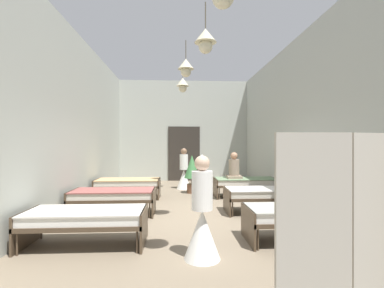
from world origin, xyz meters
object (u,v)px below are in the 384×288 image
object	(u,v)px
bed_left_row_1	(113,196)
bed_left_row_2	(128,183)
nurse_near_aisle	(184,174)
bed_right_row_0	(302,215)
potted_plant	(192,170)
privacy_screen	(384,283)
bed_right_row_2	(245,183)
patient_seated_primary	(234,169)
bed_left_row_0	(86,218)
bed_right_row_1	(265,194)
nurse_mid_aisle	(202,222)

from	to	relation	value
bed_left_row_1	bed_left_row_2	distance (m)	1.90
nurse_near_aisle	bed_right_row_0	bearing A→B (deg)	165.81
bed_right_row_0	bed_left_row_1	size ratio (longest dim) A/B	1.00
potted_plant	privacy_screen	distance (m)	7.55
bed_right_row_0	bed_right_row_2	xyz separation A→B (m)	(0.00, 3.80, 0.00)
patient_seated_primary	privacy_screen	world-z (taller)	privacy_screen
bed_left_row_0	bed_left_row_2	world-z (taller)	same
bed_right_row_2	bed_right_row_1	bearing A→B (deg)	-90.00
nurse_mid_aisle	potted_plant	size ratio (longest dim) A/B	1.18
bed_left_row_0	privacy_screen	distance (m)	4.00
nurse_near_aisle	nurse_mid_aisle	distance (m)	5.96
privacy_screen	nurse_near_aisle	bearing A→B (deg)	79.97
bed_right_row_1	potted_plant	bearing A→B (deg)	121.46
bed_left_row_0	bed_left_row_2	bearing A→B (deg)	90.00
bed_right_row_2	nurse_near_aisle	xyz separation A→B (m)	(-1.86, 1.54, 0.09)
potted_plant	bed_left_row_2	bearing A→B (deg)	-159.66
bed_left_row_0	nurse_mid_aisle	world-z (taller)	nurse_mid_aisle
bed_left_row_2	privacy_screen	world-z (taller)	privacy_screen
bed_left_row_2	potted_plant	xyz separation A→B (m)	(1.97, 0.73, 0.34)
patient_seated_primary	potted_plant	size ratio (longest dim) A/B	0.63
bed_right_row_2	privacy_screen	bearing A→B (deg)	-97.96
nurse_near_aisle	bed_right_row_1	bearing A→B (deg)	174.99
bed_left_row_0	bed_right_row_1	xyz separation A→B (m)	(3.58, 1.90, 0.00)
bed_left_row_1	privacy_screen	xyz separation A→B (m)	(2.63, -4.89, 0.41)
nurse_mid_aisle	bed_right_row_2	bearing A→B (deg)	123.38
bed_left_row_0	bed_right_row_2	bearing A→B (deg)	46.73
nurse_mid_aisle	privacy_screen	distance (m)	2.53
bed_left_row_1	privacy_screen	distance (m)	5.57
bed_right_row_0	bed_left_row_1	xyz separation A→B (m)	(-3.58, 1.90, 0.00)
bed_left_row_1	potted_plant	xyz separation A→B (m)	(1.97, 2.63, 0.34)
bed_left_row_0	nurse_near_aisle	size ratio (longest dim) A/B	1.28
bed_left_row_2	bed_right_row_2	world-z (taller)	same
patient_seated_primary	nurse_near_aisle	bearing A→B (deg)	134.51
bed_left_row_2	nurse_near_aisle	bearing A→B (deg)	41.88
bed_left_row_0	potted_plant	bearing A→B (deg)	66.52
bed_right_row_1	bed_right_row_2	distance (m)	1.90
bed_left_row_0	nurse_near_aisle	xyz separation A→B (m)	(1.72, 5.34, 0.09)
patient_seated_primary	potted_plant	distance (m)	1.45
bed_right_row_0	bed_left_row_2	distance (m)	5.22
bed_right_row_2	potted_plant	xyz separation A→B (m)	(-1.61, 0.73, 0.34)
bed_right_row_1	nurse_mid_aisle	bearing A→B (deg)	-124.90
bed_right_row_2	nurse_near_aisle	distance (m)	2.42
bed_left_row_2	bed_left_row_1	bearing A→B (deg)	-90.00
nurse_mid_aisle	privacy_screen	world-z (taller)	privacy_screen
bed_right_row_0	nurse_near_aisle	distance (m)	5.66
bed_right_row_2	patient_seated_primary	size ratio (longest dim) A/B	2.37
nurse_near_aisle	bed_left_row_0	bearing A→B (deg)	128.80
potted_plant	privacy_screen	bearing A→B (deg)	-84.99
privacy_screen	bed_right_row_1	bearing A→B (deg)	62.77
bed_right_row_0	bed_right_row_2	bearing A→B (deg)	90.00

